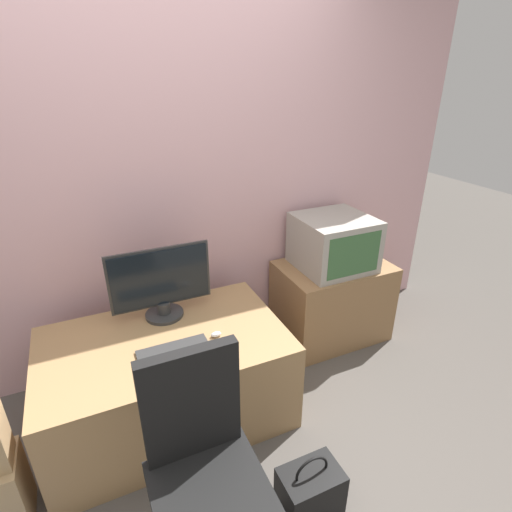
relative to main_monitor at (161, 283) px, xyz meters
name	(u,v)px	position (x,y,z in m)	size (l,w,h in m)	color
wall_back	(150,170)	(0.08, 0.38, 0.55)	(4.40, 0.05, 2.60)	#CC9EA3
desk	(168,378)	(-0.06, -0.22, -0.48)	(1.28, 0.79, 0.54)	#937047
side_stand	(331,301)	(1.22, 0.07, -0.46)	(0.77, 0.52, 0.58)	olive
main_monitor	(161,283)	(0.00, 0.00, 0.00)	(0.56, 0.22, 0.42)	#2D2D2D
keyboard	(173,349)	(-0.03, -0.34, -0.21)	(0.36, 0.11, 0.01)	#2D2D2D
mouse	(216,334)	(0.20, -0.32, -0.20)	(0.06, 0.03, 0.03)	silver
crt_tv	(334,243)	(1.19, 0.06, 0.01)	(0.48, 0.47, 0.36)	gray
office_chair	(206,488)	(-0.09, -1.02, -0.34)	(0.49, 0.49, 0.96)	#333333
cardboard_box_lower	(0,494)	(-0.86, -0.52, -0.57)	(0.21, 0.24, 0.36)	#A3845B
handbag	(310,491)	(0.38, -1.03, -0.63)	(0.27, 0.18, 0.33)	black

